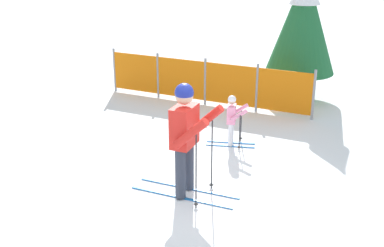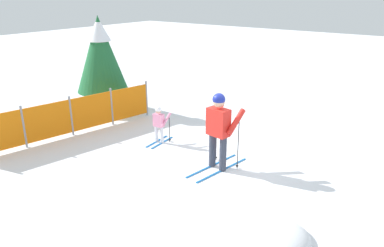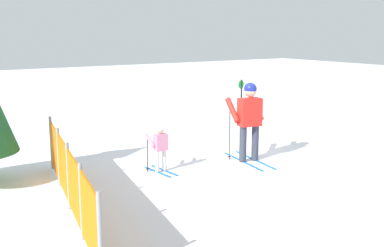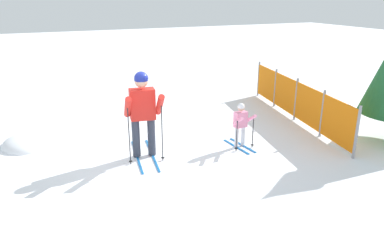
# 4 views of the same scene
# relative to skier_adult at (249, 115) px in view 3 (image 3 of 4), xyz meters

# --- Properties ---
(ground_plane) EXTENTS (60.00, 60.00, 0.00)m
(ground_plane) POSITION_rel_skier_adult_xyz_m (0.25, -0.02, -1.10)
(ground_plane) COLOR white
(skier_adult) EXTENTS (1.78, 0.85, 1.85)m
(skier_adult) POSITION_rel_skier_adult_xyz_m (0.00, 0.00, 0.00)
(skier_adult) COLOR #1966B2
(skier_adult) RESTS_ON ground_plane
(skier_child) EXTENTS (0.98, 0.51, 1.03)m
(skier_child) POSITION_rel_skier_adult_xyz_m (0.36, 2.15, -0.50)
(skier_child) COLOR #1966B2
(skier_child) RESTS_ON ground_plane
(safety_fence) EXTENTS (5.28, 1.08, 1.17)m
(safety_fence) POSITION_rel_skier_adult_xyz_m (-0.72, 4.55, -0.52)
(safety_fence) COLOR gray
(safety_fence) RESTS_ON ground_plane
(trail_marker) EXTENTS (0.09, 0.28, 1.40)m
(trail_marker) POSITION_rel_skier_adult_xyz_m (4.01, -3.00, -0.23)
(trail_marker) COLOR black
(trail_marker) RESTS_ON ground_plane
(snow_mound) EXTENTS (1.22, 1.04, 0.49)m
(snow_mound) POSITION_rel_skier_adult_xyz_m (-1.72, -2.34, -1.10)
(snow_mound) COLOR white
(snow_mound) RESTS_ON ground_plane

